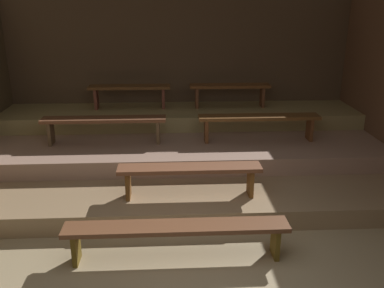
% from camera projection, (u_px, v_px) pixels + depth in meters
% --- Properties ---
extents(ground, '(6.93, 5.45, 0.08)m').
position_uv_depth(ground, '(184.00, 195.00, 5.92)').
color(ground, '#9B8865').
extents(wall_back, '(6.93, 0.06, 2.77)m').
position_uv_depth(wall_back, '(179.00, 68.00, 7.67)').
color(wall_back, brown).
rests_on(wall_back, ground).
extents(platform_lower, '(6.13, 3.42, 0.25)m').
position_uv_depth(platform_lower, '(183.00, 168.00, 6.44)').
color(platform_lower, '#977B5A').
rests_on(platform_lower, ground).
extents(platform_middle, '(6.13, 2.38, 0.25)m').
position_uv_depth(platform_middle, '(182.00, 142.00, 6.85)').
color(platform_middle, '#A4816E').
rests_on(platform_middle, platform_lower).
extents(platform_upper, '(6.13, 1.12, 0.25)m').
position_uv_depth(platform_upper, '(180.00, 116.00, 7.36)').
color(platform_upper, tan).
rests_on(platform_upper, platform_middle).
extents(bench_floor_center, '(2.32, 0.28, 0.40)m').
position_uv_depth(bench_floor_center, '(177.00, 231.00, 4.30)').
color(bench_floor_center, brown).
rests_on(bench_floor_center, ground).
extents(bench_lower_center, '(1.76, 0.28, 0.40)m').
position_uv_depth(bench_lower_center, '(190.00, 172.00, 5.14)').
color(bench_lower_center, brown).
rests_on(bench_lower_center, platform_lower).
extents(bench_middle_left, '(1.85, 0.28, 0.40)m').
position_uv_depth(bench_middle_left, '(104.00, 122.00, 6.28)').
color(bench_middle_left, brown).
rests_on(bench_middle_left, platform_middle).
extents(bench_middle_right, '(1.85, 0.28, 0.40)m').
position_uv_depth(bench_middle_right, '(259.00, 120.00, 6.40)').
color(bench_middle_right, brown).
rests_on(bench_middle_right, platform_middle).
extents(bench_upper_left, '(1.42, 0.28, 0.40)m').
position_uv_depth(bench_upper_left, '(130.00, 90.00, 7.31)').
color(bench_upper_left, brown).
rests_on(bench_upper_left, platform_upper).
extents(bench_upper_right, '(1.42, 0.28, 0.40)m').
position_uv_depth(bench_upper_right, '(230.00, 89.00, 7.40)').
color(bench_upper_right, brown).
rests_on(bench_upper_right, platform_upper).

